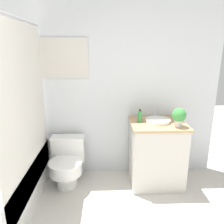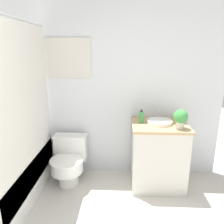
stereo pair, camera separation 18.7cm
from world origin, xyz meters
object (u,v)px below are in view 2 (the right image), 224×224
at_px(soap_bottle, 141,117).
at_px(potted_plant, 181,118).
at_px(toilet, 69,160).
at_px(sink, 160,122).

bearing_deg(soap_bottle, potted_plant, -23.96).
xyz_separation_m(toilet, sink, (1.14, 0.01, 0.54)).
relative_size(toilet, sink, 1.76).
bearing_deg(toilet, soap_bottle, 1.55).
relative_size(sink, potted_plant, 1.53).
xyz_separation_m(sink, potted_plant, (0.20, -0.17, 0.11)).
distance_m(toilet, potted_plant, 1.50).
xyz_separation_m(soap_bottle, potted_plant, (0.42, -0.19, 0.06)).
relative_size(soap_bottle, potted_plant, 0.74).
bearing_deg(potted_plant, soap_bottle, 156.04).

